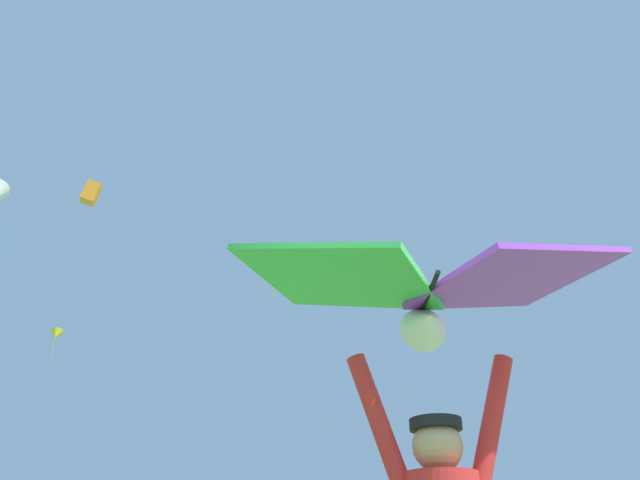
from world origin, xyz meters
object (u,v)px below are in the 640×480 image
object	(u,v)px
held_stunt_kite	(427,289)
distant_kite_yellow_high_left	(273,269)
distant_kite_orange_overhead_distant	(91,193)
distant_kite_yellow_low_right	(56,335)

from	to	relation	value
held_stunt_kite	distant_kite_yellow_high_left	bearing A→B (deg)	76.70
held_stunt_kite	distant_kite_orange_overhead_distant	world-z (taller)	distant_kite_orange_overhead_distant
distant_kite_yellow_high_left	distant_kite_orange_overhead_distant	size ratio (longest dim) A/B	2.38
distant_kite_orange_overhead_distant	distant_kite_yellow_low_right	bearing A→B (deg)	96.49
held_stunt_kite	distant_kite_orange_overhead_distant	bearing A→B (deg)	98.27
held_stunt_kite	distant_kite_yellow_high_left	world-z (taller)	distant_kite_yellow_high_left
held_stunt_kite	distant_kite_yellow_low_right	world-z (taller)	distant_kite_yellow_low_right
distant_kite_orange_overhead_distant	distant_kite_yellow_low_right	distance (m)	8.69
distant_kite_orange_overhead_distant	distant_kite_yellow_low_right	world-z (taller)	distant_kite_orange_overhead_distant
held_stunt_kite	distant_kite_yellow_low_right	bearing A→B (deg)	97.89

